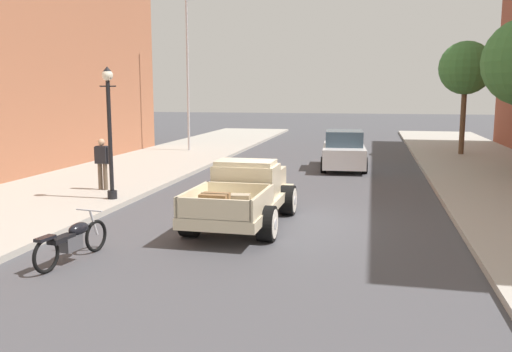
{
  "coord_description": "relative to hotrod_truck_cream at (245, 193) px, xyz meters",
  "views": [
    {
      "loc": [
        2.43,
        -13.37,
        3.29
      ],
      "look_at": [
        -0.65,
        1.0,
        1.0
      ],
      "focal_mm": 38.12,
      "sensor_mm": 36.0,
      "label": 1
    }
  ],
  "objects": [
    {
      "name": "sidewalk_left",
      "position": [
        -6.59,
        0.26,
        -0.68
      ],
      "size": [
        5.5,
        64.0,
        0.15
      ],
      "primitive_type": "cube",
      "color": "#ADA89E",
      "rests_on": "ground"
    },
    {
      "name": "ground_plane",
      "position": [
        0.66,
        0.26,
        -0.75
      ],
      "size": [
        140.0,
        140.0,
        0.0
      ],
      "primitive_type": "plane",
      "color": "#47474C"
    },
    {
      "name": "flagpole",
      "position": [
        -6.37,
        14.76,
        5.02
      ],
      "size": [
        1.74,
        0.16,
        9.16
      ],
      "color": "#B2B2B7",
      "rests_on": "sidewalk_left"
    },
    {
      "name": "motorcycle_parked",
      "position": [
        -2.55,
        -3.86,
        -0.31
      ],
      "size": [
        0.62,
        2.11,
        0.93
      ],
      "color": "black",
      "rests_on": "ground"
    },
    {
      "name": "street_tree_third",
      "position": [
        7.53,
        15.96,
        3.67
      ],
      "size": [
        2.64,
        2.64,
        5.62
      ],
      "color": "brown",
      "rests_on": "sidewalk_right"
    },
    {
      "name": "hotrod_truck_cream",
      "position": [
        0.0,
        0.0,
        0.0
      ],
      "size": [
        2.27,
        4.97,
        1.58
      ],
      "color": "beige",
      "rests_on": "ground"
    },
    {
      "name": "street_lamp_near",
      "position": [
        -4.38,
        1.43,
        1.63
      ],
      "size": [
        0.5,
        0.32,
        3.85
      ],
      "color": "black",
      "rests_on": "sidewalk_left"
    },
    {
      "name": "pedestrian_sidewalk_left",
      "position": [
        -5.37,
        2.76,
        0.33
      ],
      "size": [
        0.53,
        0.22,
        1.65
      ],
      "color": "brown",
      "rests_on": "sidewalk_left"
    },
    {
      "name": "car_background_white",
      "position": [
        1.92,
        10.28,
        0.01
      ],
      "size": [
        2.08,
        4.41,
        1.65
      ],
      "color": "silver",
      "rests_on": "ground"
    }
  ]
}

